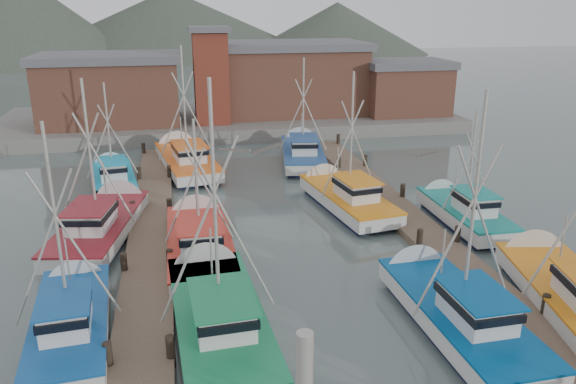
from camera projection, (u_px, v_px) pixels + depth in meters
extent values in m
plane|color=#50615D|center=(328.00, 317.00, 21.90)|extent=(260.00, 260.00, 0.00)
cube|color=brown|center=(147.00, 282.00, 24.24)|extent=(2.20, 46.00, 0.40)
cylinder|color=black|center=(109.00, 363.00, 18.40)|extent=(0.30, 0.30, 1.50)
cylinder|color=black|center=(124.00, 269.00, 24.90)|extent=(0.30, 0.30, 1.50)
cylinder|color=black|center=(134.00, 214.00, 31.40)|extent=(0.30, 0.30, 1.50)
cylinder|color=black|center=(140.00, 178.00, 37.90)|extent=(0.30, 0.30, 1.50)
cylinder|color=black|center=(144.00, 152.00, 44.41)|extent=(0.30, 0.30, 1.50)
cylinder|color=black|center=(171.00, 356.00, 18.77)|extent=(0.30, 0.30, 1.50)
cylinder|color=black|center=(170.00, 265.00, 25.28)|extent=(0.30, 0.30, 1.50)
cylinder|color=black|center=(170.00, 212.00, 31.78)|extent=(0.30, 0.30, 1.50)
cylinder|color=black|center=(170.00, 176.00, 38.28)|extent=(0.30, 0.30, 1.50)
cylinder|color=black|center=(169.00, 151.00, 44.78)|extent=(0.30, 0.30, 1.50)
cube|color=brown|center=(447.00, 255.00, 26.87)|extent=(2.20, 46.00, 0.40)
cylinder|color=black|center=(497.00, 318.00, 21.03)|extent=(0.30, 0.30, 1.50)
cylinder|color=black|center=(419.00, 244.00, 27.53)|extent=(0.30, 0.30, 1.50)
cylinder|color=black|center=(371.00, 198.00, 34.03)|extent=(0.30, 0.30, 1.50)
cylinder|color=black|center=(339.00, 167.00, 40.54)|extent=(0.30, 0.30, 1.50)
cylinder|color=black|center=(315.00, 144.00, 47.04)|extent=(0.30, 0.30, 1.50)
cylinder|color=black|center=(544.00, 312.00, 21.40)|extent=(0.30, 0.30, 1.50)
cylinder|color=black|center=(457.00, 240.00, 27.91)|extent=(0.30, 0.30, 1.50)
cylinder|color=black|center=(402.00, 196.00, 34.41)|extent=(0.30, 0.30, 1.50)
cylinder|color=black|center=(365.00, 165.00, 40.91)|extent=(0.30, 0.30, 1.50)
cylinder|color=black|center=(338.00, 143.00, 47.42)|extent=(0.30, 0.30, 1.50)
cube|color=gray|center=(230.00, 120.00, 56.08)|extent=(44.00, 16.00, 1.20)
cube|color=brown|center=(111.00, 92.00, 51.09)|extent=(12.00, 8.00, 5.50)
cube|color=slate|center=(107.00, 58.00, 50.10)|extent=(12.72, 8.48, 0.70)
cube|color=brown|center=(289.00, 81.00, 56.03)|extent=(14.00, 9.00, 6.20)
cube|color=slate|center=(289.00, 45.00, 54.93)|extent=(14.84, 9.54, 0.70)
cube|color=brown|center=(404.00, 91.00, 55.58)|extent=(8.00, 6.00, 4.50)
cube|color=slate|center=(405.00, 64.00, 54.75)|extent=(8.48, 6.36, 0.70)
cube|color=maroon|center=(211.00, 79.00, 50.52)|extent=(3.00, 3.00, 8.00)
cube|color=slate|center=(209.00, 30.00, 49.17)|extent=(3.60, 3.60, 0.50)
cone|color=#495345|center=(9.00, 60.00, 121.21)|extent=(110.00, 110.00, 42.00)
cone|color=#495345|center=(173.00, 52.00, 141.73)|extent=(140.00, 140.00, 30.00)
cone|color=#495345|center=(336.00, 53.00, 139.96)|extent=(90.00, 90.00, 24.00)
cube|color=#101736|center=(220.00, 335.00, 20.67)|extent=(3.12, 8.34, 0.70)
cube|color=silver|center=(219.00, 319.00, 20.46)|extent=(3.55, 9.48, 0.80)
cube|color=#177D4B|center=(219.00, 310.00, 20.34)|extent=(3.64, 9.58, 0.10)
cone|color=silver|center=(205.00, 268.00, 24.79)|extent=(2.97, 1.26, 2.92)
cube|color=silver|center=(223.00, 312.00, 19.13)|extent=(2.03, 2.90, 1.10)
cube|color=black|center=(222.00, 306.00, 19.06)|extent=(2.17, 3.18, 0.28)
cube|color=#177D4B|center=(222.00, 297.00, 18.94)|extent=(2.30, 3.38, 0.07)
cylinder|color=#A29D94|center=(215.00, 203.00, 18.83)|extent=(0.14, 0.14, 8.35)
cylinder|color=#A29D94|center=(198.00, 232.00, 19.00)|extent=(2.98, 0.26, 6.52)
cylinder|color=#A29D94|center=(233.00, 228.00, 19.29)|extent=(2.98, 0.26, 6.52)
cylinder|color=#A29D94|center=(211.00, 260.00, 21.49)|extent=(0.08, 0.08, 2.60)
cube|color=#101736|center=(457.00, 331.00, 20.91)|extent=(2.68, 7.70, 0.70)
cube|color=silver|center=(459.00, 316.00, 20.70)|extent=(3.05, 8.75, 0.80)
cube|color=#024A87|center=(460.00, 307.00, 20.58)|extent=(3.13, 8.84, 0.10)
cone|color=silver|center=(409.00, 268.00, 24.76)|extent=(2.74, 1.17, 2.71)
cube|color=silver|center=(477.00, 307.00, 19.44)|extent=(1.82, 2.65, 1.10)
cube|color=black|center=(477.00, 301.00, 19.36)|extent=(1.94, 2.91, 0.28)
cube|color=#024A87|center=(479.00, 292.00, 19.25)|extent=(2.06, 3.09, 0.07)
cylinder|color=#A29D94|center=(474.00, 206.00, 19.15)|extent=(0.12, 0.12, 7.95)
cylinder|color=#A29D94|center=(457.00, 233.00, 19.33)|extent=(2.83, 0.16, 6.21)
cylinder|color=#A29D94|center=(486.00, 230.00, 19.56)|extent=(2.83, 0.16, 6.21)
cylinder|color=#A29D94|center=(443.00, 258.00, 21.64)|extent=(0.07, 0.07, 2.42)
cube|color=#101736|center=(73.00, 340.00, 20.32)|extent=(2.74, 6.91, 0.70)
cube|color=silver|center=(71.00, 325.00, 20.11)|extent=(3.12, 7.85, 0.80)
cube|color=#104D94|center=(70.00, 316.00, 19.99)|extent=(3.20, 7.94, 0.10)
cone|color=silver|center=(78.00, 280.00, 23.65)|extent=(2.48, 1.29, 2.39)
cube|color=silver|center=(66.00, 315.00, 18.97)|extent=(1.73, 2.42, 1.10)
cube|color=black|center=(65.00, 309.00, 18.90)|extent=(1.85, 2.66, 0.28)
cube|color=#104D94|center=(63.00, 299.00, 18.78)|extent=(1.96, 2.82, 0.07)
cylinder|color=#A29D94|center=(56.00, 225.00, 18.72)|extent=(0.12, 0.12, 7.03)
cylinder|color=#A29D94|center=(43.00, 250.00, 18.85)|extent=(2.51, 0.29, 5.49)
cylinder|color=#A29D94|center=(76.00, 246.00, 19.12)|extent=(2.51, 0.29, 5.49)
cylinder|color=#A29D94|center=(69.00, 268.00, 20.86)|extent=(0.07, 0.07, 2.30)
cube|color=#101736|center=(573.00, 314.00, 22.04)|extent=(4.17, 8.38, 0.70)
cube|color=silver|center=(575.00, 299.00, 21.83)|extent=(4.74, 9.53, 0.80)
cone|color=silver|center=(527.00, 254.00, 26.20)|extent=(3.04, 1.65, 2.88)
cylinder|color=#A29D94|center=(562.00, 245.00, 22.88)|extent=(0.09, 0.09, 2.67)
cube|color=#101736|center=(201.00, 257.00, 26.96)|extent=(2.56, 7.86, 0.70)
cube|color=silver|center=(200.00, 245.00, 26.75)|extent=(2.91, 8.93, 0.80)
cube|color=red|center=(199.00, 238.00, 26.63)|extent=(3.00, 9.02, 0.10)
cone|color=silver|center=(196.00, 215.00, 30.95)|extent=(2.79, 1.10, 2.79)
cube|color=silver|center=(200.00, 235.00, 25.46)|extent=(1.80, 2.68, 1.10)
cube|color=black|center=(200.00, 231.00, 25.38)|extent=(1.92, 2.95, 0.28)
cube|color=red|center=(199.00, 223.00, 25.27)|extent=(2.04, 3.13, 0.07)
cylinder|color=#A29D94|center=(196.00, 181.00, 25.55)|extent=(0.12, 0.12, 5.72)
cylinder|color=#A29D94|center=(185.00, 196.00, 25.65)|extent=(2.06, 0.10, 4.48)
cylinder|color=#A29D94|center=(210.00, 194.00, 25.87)|extent=(2.06, 0.10, 4.48)
cylinder|color=#A29D94|center=(196.00, 202.00, 27.74)|extent=(0.07, 0.07, 2.49)
cube|color=#101736|center=(347.00, 209.00, 33.28)|extent=(3.52, 7.80, 0.70)
cube|color=silver|center=(348.00, 199.00, 33.07)|extent=(4.00, 8.86, 0.80)
cube|color=orange|center=(348.00, 193.00, 32.95)|extent=(4.09, 8.96, 0.10)
cone|color=silver|center=(320.00, 181.00, 36.93)|extent=(2.80, 1.48, 2.67)
cube|color=silver|center=(356.00, 189.00, 31.86)|extent=(2.08, 2.79, 1.10)
cube|color=black|center=(356.00, 185.00, 31.78)|extent=(2.23, 3.06, 0.28)
cube|color=orange|center=(357.00, 179.00, 31.67)|extent=(2.36, 3.24, 0.07)
cylinder|color=#A29D94|center=(352.00, 134.00, 31.67)|extent=(0.14, 0.14, 7.04)
cylinder|color=#A29D94|center=(342.00, 149.00, 31.76)|extent=(2.50, 0.46, 5.50)
cylinder|color=#A29D94|center=(360.00, 148.00, 32.11)|extent=(2.50, 0.46, 5.50)
cylinder|color=#A29D94|center=(338.00, 166.00, 33.93)|extent=(0.08, 0.08, 2.38)
cube|color=#101736|center=(101.00, 238.00, 29.14)|extent=(4.04, 8.43, 0.70)
cube|color=silver|center=(100.00, 227.00, 28.94)|extent=(4.59, 9.58, 0.80)
cube|color=maroon|center=(99.00, 220.00, 28.82)|extent=(4.69, 9.69, 0.10)
cone|color=silver|center=(123.00, 200.00, 33.34)|extent=(3.02, 1.60, 2.87)
cube|color=silver|center=(91.00, 217.00, 27.59)|extent=(2.32, 3.05, 1.10)
cube|color=black|center=(90.00, 213.00, 27.52)|extent=(2.48, 3.34, 0.28)
cube|color=maroon|center=(89.00, 206.00, 27.40)|extent=(2.63, 3.54, 0.07)
cylinder|color=#A29D94|center=(90.00, 153.00, 27.49)|extent=(0.16, 0.16, 7.21)
cylinder|color=#A29D94|center=(79.00, 169.00, 27.74)|extent=(2.56, 0.56, 5.64)
cylinder|color=#A29D94|center=(104.00, 169.00, 27.77)|extent=(2.56, 0.56, 5.64)
cylinder|color=#A29D94|center=(106.00, 187.00, 30.00)|extent=(0.09, 0.09, 2.76)
cube|color=#101736|center=(463.00, 225.00, 30.98)|extent=(2.21, 6.53, 0.70)
cube|color=silver|center=(465.00, 214.00, 30.77)|extent=(2.51, 7.42, 0.80)
cube|color=#127D75|center=(465.00, 207.00, 30.65)|extent=(2.59, 7.50, 0.10)
cone|color=silver|center=(435.00, 195.00, 34.26)|extent=(2.35, 1.12, 2.34)
cube|color=silver|center=(475.00, 203.00, 29.64)|extent=(1.53, 2.23, 1.10)
cube|color=black|center=(475.00, 198.00, 29.57)|extent=(1.63, 2.46, 0.28)
cube|color=#127D75|center=(476.00, 192.00, 29.45)|extent=(1.73, 2.61, 0.07)
cylinder|color=#A29D94|center=(472.00, 160.00, 29.64)|extent=(0.11, 0.11, 5.39)
cylinder|color=#A29D94|center=(462.00, 172.00, 29.76)|extent=(1.94, 0.10, 4.22)
cylinder|color=#A29D94|center=(479.00, 171.00, 29.93)|extent=(1.94, 0.10, 4.22)
cylinder|color=#A29D94|center=(456.00, 179.00, 31.50)|extent=(0.06, 0.06, 2.16)
cube|color=#101736|center=(188.00, 170.00, 41.22)|extent=(4.12, 8.91, 0.70)
cube|color=silver|center=(187.00, 161.00, 41.02)|extent=(4.68, 10.13, 0.80)
cube|color=orange|center=(187.00, 156.00, 40.89)|extent=(4.79, 10.24, 0.10)
cone|color=silver|center=(176.00, 148.00, 45.39)|extent=(3.18, 1.57, 3.05)
cube|color=silver|center=(189.00, 152.00, 39.67)|extent=(2.41, 3.20, 1.10)
cube|color=black|center=(189.00, 149.00, 39.60)|extent=(2.58, 3.51, 0.28)
cube|color=orange|center=(189.00, 144.00, 39.49)|extent=(2.73, 3.72, 0.07)
cylinder|color=#A29D94|center=(184.00, 103.00, 39.46)|extent=(0.16, 0.16, 7.85)
cylinder|color=#A29D94|center=(176.00, 116.00, 39.55)|extent=(2.79, 0.55, 6.13)
cylinder|color=#A29D94|center=(194.00, 115.00, 39.97)|extent=(2.79, 0.55, 6.13)
cylinder|color=#A29D94|center=(181.00, 135.00, 42.06)|extent=(0.09, 0.09, 2.72)
cube|color=#101736|center=(303.00, 162.00, 43.22)|extent=(3.83, 8.21, 0.70)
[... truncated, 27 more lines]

